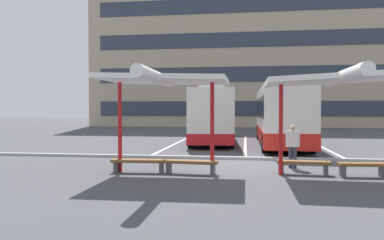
{
  "coord_description": "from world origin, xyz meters",
  "views": [
    {
      "loc": [
        0.04,
        -14.76,
        2.16
      ],
      "look_at": [
        -2.58,
        3.93,
        1.64
      ],
      "focal_mm": 36.06,
      "sensor_mm": 36.0,
      "label": 1
    }
  ],
  "objects_px": {
    "coach_bus_0": "(212,116)",
    "bench_3": "(362,167)",
    "bench_0": "(139,163)",
    "waiting_shelter_1": "(336,81)",
    "bench_2": "(303,164)",
    "waiting_passenger_0": "(293,144)",
    "coach_bus_1": "(280,116)",
    "bench_1": "(191,164)",
    "waiting_shelter_0": "(163,81)"
  },
  "relations": [
    {
      "from": "bench_1",
      "to": "bench_3",
      "type": "bearing_deg",
      "value": 2.03
    },
    {
      "from": "bench_1",
      "to": "waiting_shelter_1",
      "type": "height_order",
      "value": "waiting_shelter_1"
    },
    {
      "from": "bench_0",
      "to": "waiting_passenger_0",
      "type": "relative_size",
      "value": 1.19
    },
    {
      "from": "waiting_shelter_0",
      "to": "bench_2",
      "type": "relative_size",
      "value": 2.87
    },
    {
      "from": "bench_3",
      "to": "bench_0",
      "type": "bearing_deg",
      "value": -178.72
    },
    {
      "from": "waiting_shelter_0",
      "to": "waiting_shelter_1",
      "type": "xyz_separation_m",
      "value": [
        5.53,
        0.1,
        -0.03
      ]
    },
    {
      "from": "coach_bus_1",
      "to": "bench_1",
      "type": "distance_m",
      "value": 12.01
    },
    {
      "from": "waiting_shelter_0",
      "to": "waiting_passenger_0",
      "type": "distance_m",
      "value": 5.3
    },
    {
      "from": "coach_bus_1",
      "to": "bench_1",
      "type": "bearing_deg",
      "value": -109.14
    },
    {
      "from": "waiting_shelter_1",
      "to": "waiting_passenger_0",
      "type": "xyz_separation_m",
      "value": [
        -1.1,
        1.78,
        -2.16
      ]
    },
    {
      "from": "coach_bus_0",
      "to": "bench_3",
      "type": "bearing_deg",
      "value": -64.43
    },
    {
      "from": "coach_bus_1",
      "to": "waiting_shelter_1",
      "type": "relative_size",
      "value": 2.41
    },
    {
      "from": "coach_bus_1",
      "to": "waiting_passenger_0",
      "type": "height_order",
      "value": "coach_bus_1"
    },
    {
      "from": "coach_bus_0",
      "to": "waiting_passenger_0",
      "type": "xyz_separation_m",
      "value": [
        3.94,
        -10.83,
        -0.84
      ]
    },
    {
      "from": "bench_3",
      "to": "waiting_passenger_0",
      "type": "relative_size",
      "value": 0.98
    },
    {
      "from": "bench_2",
      "to": "coach_bus_0",
      "type": "bearing_deg",
      "value": 108.76
    },
    {
      "from": "waiting_shelter_0",
      "to": "bench_3",
      "type": "xyz_separation_m",
      "value": [
        6.43,
        0.3,
        -2.77
      ]
    },
    {
      "from": "coach_bus_0",
      "to": "bench_3",
      "type": "relative_size",
      "value": 6.98
    },
    {
      "from": "waiting_shelter_0",
      "to": "bench_0",
      "type": "xyz_separation_m",
      "value": [
        -0.9,
        0.14,
        -2.76
      ]
    },
    {
      "from": "waiting_shelter_1",
      "to": "bench_3",
      "type": "distance_m",
      "value": 2.89
    },
    {
      "from": "coach_bus_1",
      "to": "waiting_shelter_0",
      "type": "height_order",
      "value": "coach_bus_1"
    },
    {
      "from": "waiting_shelter_1",
      "to": "bench_0",
      "type": "bearing_deg",
      "value": 179.64
    },
    {
      "from": "waiting_shelter_1",
      "to": "waiting_passenger_0",
      "type": "relative_size",
      "value": 3.21
    },
    {
      "from": "waiting_passenger_0",
      "to": "waiting_shelter_0",
      "type": "bearing_deg",
      "value": -157.09
    },
    {
      "from": "waiting_shelter_1",
      "to": "waiting_passenger_0",
      "type": "bearing_deg",
      "value": 121.61
    },
    {
      "from": "bench_2",
      "to": "waiting_passenger_0",
      "type": "relative_size",
      "value": 1.09
    },
    {
      "from": "coach_bus_0",
      "to": "bench_0",
      "type": "xyz_separation_m",
      "value": [
        -1.4,
        -12.57,
        -1.4
      ]
    },
    {
      "from": "coach_bus_0",
      "to": "bench_0",
      "type": "relative_size",
      "value": 5.7
    },
    {
      "from": "bench_0",
      "to": "bench_2",
      "type": "distance_m",
      "value": 5.55
    },
    {
      "from": "bench_1",
      "to": "bench_0",
      "type": "bearing_deg",
      "value": 178.95
    },
    {
      "from": "bench_0",
      "to": "bench_1",
      "type": "distance_m",
      "value": 1.8
    },
    {
      "from": "coach_bus_0",
      "to": "coach_bus_1",
      "type": "bearing_deg",
      "value": -17.21
    },
    {
      "from": "bench_0",
      "to": "bench_1",
      "type": "bearing_deg",
      "value": -1.05
    },
    {
      "from": "bench_0",
      "to": "waiting_shelter_1",
      "type": "relative_size",
      "value": 0.37
    },
    {
      "from": "bench_2",
      "to": "bench_1",
      "type": "bearing_deg",
      "value": -173.51
    },
    {
      "from": "coach_bus_0",
      "to": "waiting_shelter_0",
      "type": "height_order",
      "value": "coach_bus_0"
    },
    {
      "from": "coach_bus_1",
      "to": "bench_1",
      "type": "relative_size",
      "value": 6.65
    },
    {
      "from": "bench_0",
      "to": "waiting_shelter_1",
      "type": "height_order",
      "value": "waiting_shelter_1"
    },
    {
      "from": "bench_0",
      "to": "coach_bus_1",
      "type": "bearing_deg",
      "value": 63.06
    },
    {
      "from": "coach_bus_1",
      "to": "bench_0",
      "type": "distance_m",
      "value": 12.68
    },
    {
      "from": "coach_bus_1",
      "to": "bench_0",
      "type": "bearing_deg",
      "value": -116.94
    },
    {
      "from": "bench_1",
      "to": "waiting_passenger_0",
      "type": "distance_m",
      "value": 4.0
    },
    {
      "from": "bench_0",
      "to": "waiting_shelter_1",
      "type": "distance_m",
      "value": 6.99
    },
    {
      "from": "waiting_shelter_0",
      "to": "bench_1",
      "type": "xyz_separation_m",
      "value": [
        0.9,
        0.1,
        -2.76
      ]
    },
    {
      "from": "coach_bus_1",
      "to": "bench_1",
      "type": "xyz_separation_m",
      "value": [
        -3.91,
        -11.27,
        -1.41
      ]
    },
    {
      "from": "coach_bus_1",
      "to": "waiting_shelter_1",
      "type": "bearing_deg",
      "value": -86.32
    },
    {
      "from": "bench_2",
      "to": "waiting_passenger_0",
      "type": "xyz_separation_m",
      "value": [
        -0.2,
        1.35,
        0.57
      ]
    },
    {
      "from": "waiting_shelter_0",
      "to": "bench_3",
      "type": "relative_size",
      "value": 3.21
    },
    {
      "from": "coach_bus_1",
      "to": "bench_3",
      "type": "relative_size",
      "value": 7.95
    },
    {
      "from": "waiting_shelter_0",
      "to": "bench_3",
      "type": "distance_m",
      "value": 7.01
    }
  ]
}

